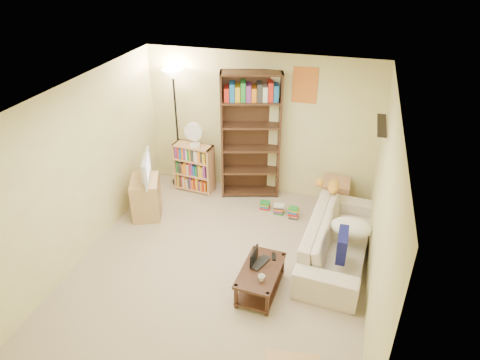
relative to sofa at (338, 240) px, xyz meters
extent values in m
plane|color=#BDB08E|center=(-1.55, -0.63, -0.31)|extent=(4.50, 4.50, 0.00)
cube|color=#F1EEA2|center=(-1.55, 1.62, 0.94)|extent=(4.00, 0.04, 2.50)
cube|color=#F1EEA2|center=(-1.55, -2.88, 0.94)|extent=(4.00, 0.04, 2.50)
cube|color=#F1EEA2|center=(-3.55, -0.63, 0.94)|extent=(0.04, 4.50, 2.50)
cube|color=#F1EEA2|center=(0.45, -0.63, 0.94)|extent=(0.04, 4.50, 2.50)
cube|color=white|center=(-1.55, -0.63, 2.19)|extent=(4.00, 4.50, 0.04)
cube|color=red|center=(-0.83, 1.61, 1.71)|extent=(0.40, 0.02, 0.58)
cube|color=black|center=(0.37, 0.67, 1.54)|extent=(0.12, 0.80, 0.03)
imported|color=beige|center=(0.00, 0.00, 0.00)|extent=(2.26, 1.18, 0.62)
cube|color=#131553|center=(0.06, -0.47, 0.28)|extent=(0.13, 0.41, 0.37)
ellipsoid|color=white|center=(0.16, 0.04, 0.22)|extent=(0.57, 0.41, 0.25)
ellipsoid|color=gold|center=(-0.17, 0.83, 0.39)|extent=(0.40, 0.20, 0.16)
sphere|color=gold|center=(-0.39, 0.85, 0.41)|extent=(0.13, 0.13, 0.13)
cube|color=#3C1F17|center=(-0.90, -0.97, 0.05)|extent=(0.53, 0.88, 0.04)
cube|color=#3C1F17|center=(-0.90, -0.97, -0.23)|extent=(0.50, 0.84, 0.03)
cube|color=#3C1F17|center=(-1.13, -1.34, -0.12)|extent=(0.04, 0.04, 0.38)
cube|color=#3C1F17|center=(-0.72, -1.36, -0.12)|extent=(0.04, 0.04, 0.38)
cube|color=#3C1F17|center=(-1.08, -0.59, -0.12)|extent=(0.04, 0.04, 0.38)
cube|color=#3C1F17|center=(-0.68, -0.61, -0.12)|extent=(0.04, 0.04, 0.38)
imported|color=black|center=(-0.89, -0.89, 0.08)|extent=(0.45, 0.41, 0.03)
cube|color=white|center=(-1.01, -0.88, 0.18)|extent=(0.03, 0.29, 0.19)
imported|color=silver|center=(-0.84, -1.18, 0.11)|extent=(0.09, 0.09, 0.08)
cube|color=black|center=(-0.79, -0.70, 0.08)|extent=(0.08, 0.16, 0.02)
cube|color=tan|center=(-3.14, 0.28, 0.02)|extent=(0.64, 0.73, 0.66)
imported|color=black|center=(-3.14, 0.28, 0.56)|extent=(0.81, 0.61, 0.43)
cube|color=#4A261C|center=(-1.66, 1.40, 0.81)|extent=(1.06, 0.59, 2.23)
cube|color=tan|center=(-2.67, 1.25, 0.14)|extent=(0.73, 0.36, 0.90)
cylinder|color=white|center=(-2.62, 1.23, 0.61)|extent=(0.18, 0.18, 0.04)
cylinder|color=white|center=(-2.62, 1.23, 0.71)|extent=(0.02, 0.02, 0.18)
cylinder|color=white|center=(-2.62, 1.20, 0.87)|extent=(0.32, 0.06, 0.32)
cylinder|color=black|center=(-3.02, 1.42, -0.29)|extent=(0.32, 0.32, 0.03)
cylinder|color=black|center=(-3.02, 1.42, 0.71)|extent=(0.03, 0.03, 2.04)
cone|color=#FFE8C6|center=(-3.02, 1.42, 1.78)|extent=(0.37, 0.37, 0.16)
cube|color=tan|center=(-0.15, 1.33, -0.05)|extent=(0.46, 0.46, 0.52)
cube|color=red|center=(-1.28, 0.96, -0.24)|extent=(0.17, 0.13, 0.15)
cube|color=#1966B2|center=(-1.02, 0.89, -0.22)|extent=(0.17, 0.13, 0.18)
cube|color=gold|center=(-0.76, 0.82, -0.21)|extent=(0.17, 0.13, 0.21)
camera|label=1|loc=(-0.02, -5.07, 3.78)|focal=32.00mm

